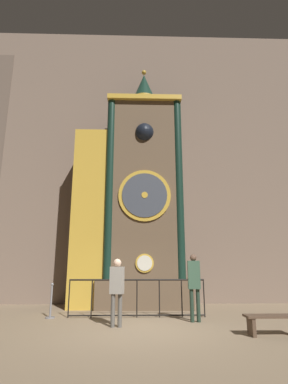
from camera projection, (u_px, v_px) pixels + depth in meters
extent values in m
plane|color=#847056|center=(141.00, 330.00, 7.24)|extent=(28.00, 28.00, 0.00)
cube|color=#7A6656|center=(139.00, 156.00, 13.82)|extent=(24.00, 0.30, 12.86)
cube|color=brown|center=(144.00, 293.00, 11.14)|extent=(3.50, 1.61, 1.05)
cube|color=brown|center=(144.00, 185.00, 12.12)|extent=(2.80, 1.40, 7.24)
cube|color=gold|center=(144.00, 106.00, 12.85)|extent=(3.02, 1.54, 0.20)
cylinder|color=gold|center=(145.00, 263.00, 10.68)|extent=(0.66, 0.05, 0.66)
cylinder|color=silver|center=(145.00, 263.00, 10.66)|extent=(0.54, 0.03, 0.54)
cylinder|color=gold|center=(145.00, 195.00, 11.28)|extent=(1.98, 0.07, 1.98)
cylinder|color=#3D424C|center=(145.00, 195.00, 11.23)|extent=(1.70, 0.04, 1.70)
cylinder|color=gold|center=(145.00, 195.00, 11.21)|extent=(0.24, 0.03, 0.24)
cube|color=#3A2D21|center=(144.00, 137.00, 12.40)|extent=(0.93, 0.42, 0.93)
sphere|color=black|center=(144.00, 133.00, 11.98)|extent=(0.74, 0.74, 0.74)
cylinder|color=#142D23|center=(110.00, 181.00, 11.50)|extent=(0.32, 0.32, 7.24)
cylinder|color=#142D23|center=(179.00, 182.00, 11.57)|extent=(0.32, 0.32, 7.24)
cylinder|color=gold|center=(144.00, 102.00, 13.02)|extent=(0.98, 0.98, 0.30)
cone|color=#163227|center=(144.00, 87.00, 13.19)|extent=(0.93, 0.93, 1.19)
sphere|color=gold|center=(144.00, 73.00, 13.36)|extent=(0.20, 0.20, 0.20)
cube|color=brown|center=(91.00, 216.00, 11.81)|extent=(1.29, 1.19, 6.83)
cube|color=gold|center=(89.00, 214.00, 11.22)|extent=(1.35, 0.06, 6.83)
cylinder|color=black|center=(69.00, 298.00, 9.08)|extent=(0.04, 0.04, 1.11)
cylinder|color=black|center=(92.00, 298.00, 9.10)|extent=(0.04, 0.04, 1.11)
cylinder|color=black|center=(114.00, 298.00, 9.12)|extent=(0.04, 0.04, 1.11)
cylinder|color=black|center=(137.00, 298.00, 9.14)|extent=(0.04, 0.04, 1.11)
cylinder|color=black|center=(159.00, 298.00, 9.16)|extent=(0.04, 0.04, 1.11)
cylinder|color=black|center=(182.00, 298.00, 9.18)|extent=(0.04, 0.04, 1.11)
cylinder|color=black|center=(204.00, 298.00, 9.20)|extent=(0.04, 0.04, 1.11)
cylinder|color=black|center=(137.00, 280.00, 9.27)|extent=(4.14, 0.05, 0.05)
cylinder|color=black|center=(137.00, 315.00, 9.03)|extent=(4.14, 0.04, 0.04)
cylinder|color=#58554F|center=(113.00, 310.00, 7.68)|extent=(0.11, 0.11, 0.81)
cylinder|color=#58554F|center=(120.00, 310.00, 7.68)|extent=(0.11, 0.11, 0.81)
cube|color=gray|center=(117.00, 280.00, 7.86)|extent=(0.38, 0.30, 0.69)
sphere|color=beige|center=(117.00, 263.00, 7.96)|extent=(0.21, 0.21, 0.21)
cylinder|color=#213427|center=(192.00, 305.00, 8.37)|extent=(0.11, 0.11, 0.88)
cylinder|color=#213427|center=(198.00, 305.00, 8.38)|extent=(0.11, 0.11, 0.88)
cube|color=#385642|center=(194.00, 275.00, 8.57)|extent=(0.36, 0.25, 0.78)
sphere|color=brown|center=(193.00, 258.00, 8.68)|extent=(0.19, 0.19, 0.19)
cylinder|color=gray|center=(50.00, 318.00, 8.89)|extent=(0.28, 0.28, 0.04)
cylinder|color=gray|center=(51.00, 302.00, 9.00)|extent=(0.06, 0.06, 0.93)
sphere|color=gray|center=(52.00, 284.00, 9.12)|extent=(0.09, 0.09, 0.09)
cube|color=brown|center=(272.00, 316.00, 6.76)|extent=(1.24, 0.40, 0.05)
cube|color=brown|center=(251.00, 327.00, 6.70)|extent=(0.08, 0.36, 0.39)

